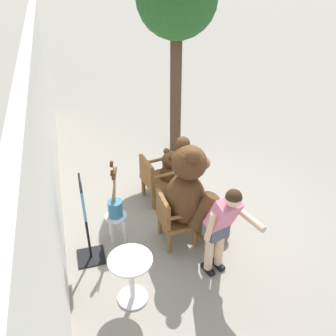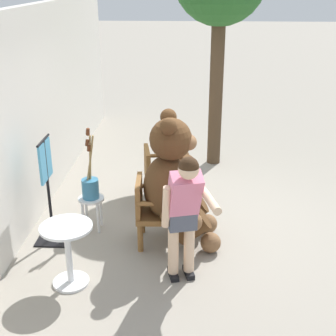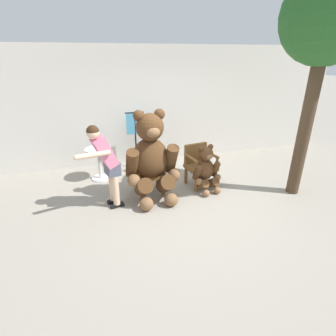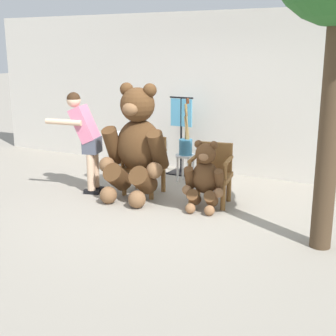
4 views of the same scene
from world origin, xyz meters
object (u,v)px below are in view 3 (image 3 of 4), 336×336
round_side_table (99,160)px  patio_tree (333,22)px  teddy_bear_small (206,169)px  teddy_bear_large (151,157)px  white_stool (153,159)px  brush_bucket (153,147)px  wooden_chair_right (199,164)px  wooden_chair_left (148,170)px  clothing_display_stand (136,139)px  person_visitor (106,160)px

round_side_table → patio_tree: 4.90m
teddy_bear_small → teddy_bear_large: bearing=179.0°
white_stool → brush_bucket: 0.30m
round_side_table → patio_tree: (3.77, -1.74, 2.59)m
teddy_bear_large → brush_bucket: (0.28, 1.11, -0.18)m
white_stool → brush_bucket: bearing=-22.1°
wooden_chair_right → round_side_table: size_ratio=1.19×
teddy_bear_large → round_side_table: 1.50m
wooden_chair_left → teddy_bear_small: bearing=-14.7°
white_stool → clothing_display_stand: clothing_display_stand is taller
round_side_table → person_visitor: bearing=-85.2°
brush_bucket → round_side_table: 1.22m
brush_bucket → patio_tree: (2.57, -1.74, 2.39)m
wooden_chair_right → clothing_display_stand: (-1.12, 1.29, 0.26)m
teddy_bear_large → brush_bucket: teddy_bear_large is taller
teddy_bear_large → patio_tree: 3.65m
wooden_chair_left → brush_bucket: (0.28, 0.83, 0.19)m
white_stool → clothing_display_stand: (-0.31, 0.45, 0.36)m
person_visitor → wooden_chair_left: bearing=26.1°
wooden_chair_right → person_visitor: person_visitor is taller
teddy_bear_large → patio_tree: (2.84, -0.64, 2.21)m
brush_bucket → teddy_bear_small: bearing=-53.7°
patio_tree → round_side_table: bearing=155.2°
wooden_chair_left → teddy_bear_large: bearing=-88.4°
teddy_bear_large → patio_tree: size_ratio=0.44×
teddy_bear_small → brush_bucket: brush_bucket is taller
wooden_chair_right → person_visitor: size_ratio=0.56×
person_visitor → brush_bucket: person_visitor is taller
round_side_table → clothing_display_stand: 1.04m
person_visitor → clothing_display_stand: (0.79, 1.69, -0.20)m
patio_tree → wooden_chair_right: bearing=152.7°
teddy_bear_large → wooden_chair_left: bearing=91.6°
person_visitor → teddy_bear_small: bearing=3.2°
wooden_chair_right → teddy_bear_small: 0.29m
white_stool → clothing_display_stand: 0.66m
wooden_chair_left → brush_bucket: bearing=71.2°
white_stool → brush_bucket: (0.00, -0.00, 0.30)m
patio_tree → white_stool: bearing=145.8°
white_stool → clothing_display_stand: bearing=124.0°
brush_bucket → clothing_display_stand: bearing=124.2°
white_stool → round_side_table: round_side_table is taller
teddy_bear_small → round_side_table: size_ratio=1.34×
white_stool → patio_tree: size_ratio=0.12×
wooden_chair_right → white_stool: wooden_chair_right is taller
wooden_chair_left → teddy_bear_small: (1.11, -0.29, 0.01)m
teddy_bear_small → brush_bucket: size_ratio=1.02×
round_side_table → patio_tree: patio_tree is taller
wooden_chair_left → wooden_chair_right: size_ratio=1.00×
brush_bucket → patio_tree: 3.91m
brush_bucket → patio_tree: patio_tree is taller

